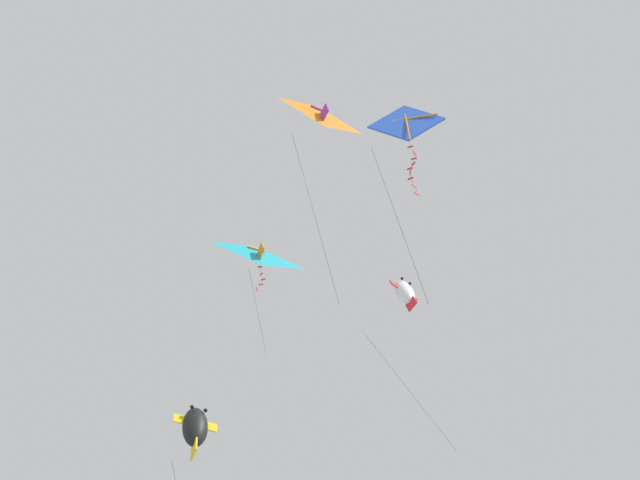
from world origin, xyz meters
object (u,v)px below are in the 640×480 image
kite_delta_highest (321,115)px  kite_diamond_far_centre (406,124)px  kite_delta_mid_left (259,255)px  kite_fish_near_right (195,427)px  kite_fish_near_left (405,293)px

kite_delta_highest → kite_diamond_far_centre: bearing=93.3°
kite_delta_mid_left → kite_delta_highest: 5.88m
kite_diamond_far_centre → kite_delta_highest: (-0.86, 4.95, 6.64)m
kite_diamond_far_centre → kite_delta_mid_left: (-1.39, 10.28, 4.23)m
kite_diamond_far_centre → kite_fish_near_right: (-3.71, 7.89, -6.81)m
kite_fish_near_left → kite_diamond_far_centre: bearing=46.5°
kite_diamond_far_centre → kite_fish_near_right: bearing=-45.8°
kite_diamond_far_centre → kite_fish_near_left: (4.79, 10.37, 4.51)m
kite_delta_mid_left → kite_fish_near_left: kite_fish_near_left is taller
kite_delta_highest → kite_fish_near_left: kite_delta_highest is taller
kite_fish_near_left → kite_fish_near_right: (-8.50, -2.49, -11.31)m
kite_delta_mid_left → kite_fish_near_right: (-2.31, -2.40, -11.03)m
kite_fish_near_right → kite_diamond_far_centre: bearing=114.6°
kite_diamond_far_centre → kite_delta_mid_left: 11.21m
kite_diamond_far_centre → kite_delta_mid_left: kite_delta_mid_left is taller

